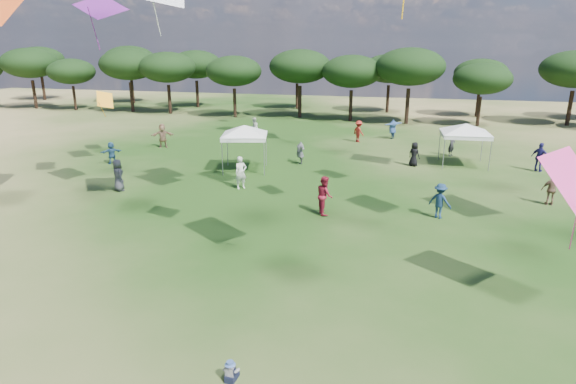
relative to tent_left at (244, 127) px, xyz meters
name	(u,v)px	position (x,y,z in m)	size (l,w,h in m)	color
tree_line	(402,68)	(8.76, 25.63, 2.62)	(108.78, 17.63, 7.77)	black
tent_left	(244,127)	(0.00, 0.00, 0.00)	(5.41, 5.41, 3.23)	gray
tent_right	(466,125)	(13.70, 5.05, -0.13)	(6.10, 6.10, 3.10)	gray
toddler	(231,372)	(6.47, -19.42, -2.55)	(0.37, 0.42, 0.56)	black
festival_crowd	(315,150)	(3.91, 3.37, -1.94)	(28.87, 22.02, 1.89)	maroon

